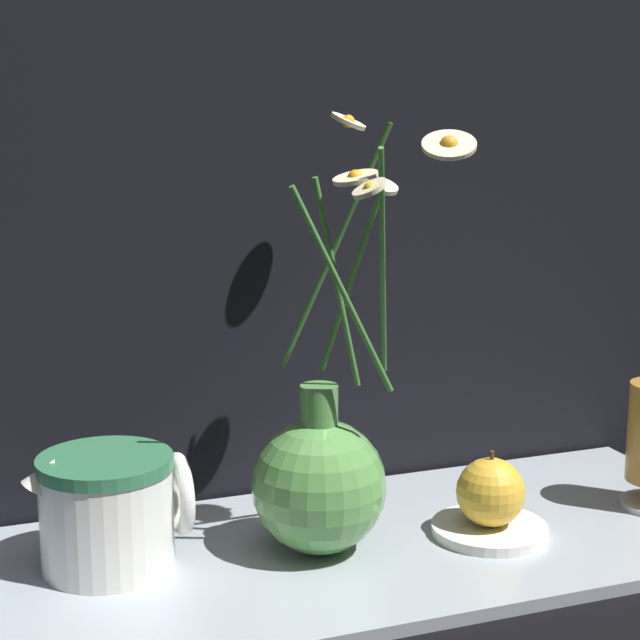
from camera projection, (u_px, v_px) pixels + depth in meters
ground_plane at (319, 561)px, 1.00m from camera, size 6.00×6.00×0.00m
shelf at (319, 555)px, 0.99m from camera, size 0.86×0.32×0.01m
vase_with_flowers at (322, 473)px, 0.98m from camera, size 0.19×0.22×0.40m
ceramic_pitcher at (109, 506)px, 0.95m from camera, size 0.14×0.12×0.11m
saucer_plate at (489, 529)px, 1.03m from camera, size 0.11×0.11×0.01m
orange_fruit at (491, 492)px, 1.02m from camera, size 0.07×0.07×0.07m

